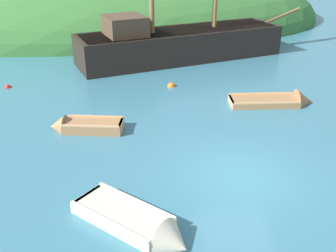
{
  "coord_description": "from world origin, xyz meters",
  "views": [
    {
      "loc": [
        -3.14,
        -10.5,
        6.92
      ],
      "look_at": [
        -2.07,
        3.38,
        0.23
      ],
      "focal_mm": 41.82,
      "sensor_mm": 36.0,
      "label": 1
    }
  ],
  "objects_px": {
    "sailing_ship": "(179,48)",
    "rowboat_portside": "(140,226)",
    "buoy_red": "(8,87)",
    "buoy_orange": "(171,86)",
    "rowboat_outer_left": "(279,102)",
    "rowboat_far": "(83,127)"
  },
  "relations": [
    {
      "from": "rowboat_outer_left",
      "to": "buoy_red",
      "type": "height_order",
      "value": "rowboat_outer_left"
    },
    {
      "from": "rowboat_far",
      "to": "buoy_red",
      "type": "bearing_deg",
      "value": -42.16
    },
    {
      "from": "sailing_ship",
      "to": "rowboat_portside",
      "type": "bearing_deg",
      "value": -119.15
    },
    {
      "from": "rowboat_far",
      "to": "buoy_red",
      "type": "relative_size",
      "value": 9.1
    },
    {
      "from": "sailing_ship",
      "to": "buoy_orange",
      "type": "relative_size",
      "value": 37.3
    },
    {
      "from": "rowboat_portside",
      "to": "rowboat_outer_left",
      "type": "distance_m",
      "value": 10.48
    },
    {
      "from": "rowboat_far",
      "to": "buoy_orange",
      "type": "height_order",
      "value": "rowboat_far"
    },
    {
      "from": "buoy_red",
      "to": "buoy_orange",
      "type": "relative_size",
      "value": 0.81
    },
    {
      "from": "sailing_ship",
      "to": "buoy_red",
      "type": "relative_size",
      "value": 46.02
    },
    {
      "from": "sailing_ship",
      "to": "buoy_red",
      "type": "distance_m",
      "value": 10.38
    },
    {
      "from": "rowboat_portside",
      "to": "rowboat_far",
      "type": "height_order",
      "value": "rowboat_portside"
    },
    {
      "from": "rowboat_portside",
      "to": "buoy_orange",
      "type": "xyz_separation_m",
      "value": [
        1.77,
        10.94,
        -0.11
      ]
    },
    {
      "from": "rowboat_outer_left",
      "to": "sailing_ship",
      "type": "bearing_deg",
      "value": 118.14
    },
    {
      "from": "sailing_ship",
      "to": "buoy_orange",
      "type": "bearing_deg",
      "value": -119.81
    },
    {
      "from": "rowboat_far",
      "to": "rowboat_outer_left",
      "type": "relative_size",
      "value": 0.78
    },
    {
      "from": "buoy_orange",
      "to": "rowboat_far",
      "type": "bearing_deg",
      "value": -129.13
    },
    {
      "from": "buoy_orange",
      "to": "buoy_red",
      "type": "bearing_deg",
      "value": 176.75
    },
    {
      "from": "rowboat_portside",
      "to": "sailing_ship",
      "type": "bearing_deg",
      "value": 120.89
    },
    {
      "from": "rowboat_portside",
      "to": "rowboat_outer_left",
      "type": "bearing_deg",
      "value": 91.7
    },
    {
      "from": "sailing_ship",
      "to": "buoy_orange",
      "type": "height_order",
      "value": "sailing_ship"
    },
    {
      "from": "rowboat_portside",
      "to": "rowboat_outer_left",
      "type": "height_order",
      "value": "rowboat_outer_left"
    },
    {
      "from": "rowboat_outer_left",
      "to": "buoy_orange",
      "type": "bearing_deg",
      "value": 151.58
    }
  ]
}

